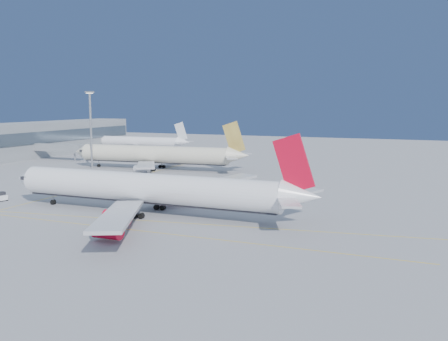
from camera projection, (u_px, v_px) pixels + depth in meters
ground at (182, 216)px, 105.22m from camera, size 500.00×500.00×0.00m
terminal at (41, 139)px, 225.53m from camera, size 18.40×110.00×15.00m
jet_bridge at (61, 148)px, 205.69m from camera, size 23.60×3.60×6.90m
taxiway_lines at (138, 205)px, 116.59m from camera, size 118.86×140.00×0.02m
airliner_virgin at (151, 189)px, 106.01m from camera, size 73.30×66.06×18.13m
airliner_etihad at (158, 155)px, 177.17m from camera, size 67.66×62.29×17.65m
airliner_third at (140, 142)px, 247.29m from camera, size 54.56×50.38×14.65m
pushback_tug at (0, 197)px, 121.35m from camera, size 4.34×3.25×2.23m
light_mast at (91, 123)px, 180.30m from camera, size 2.40×2.40×27.78m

